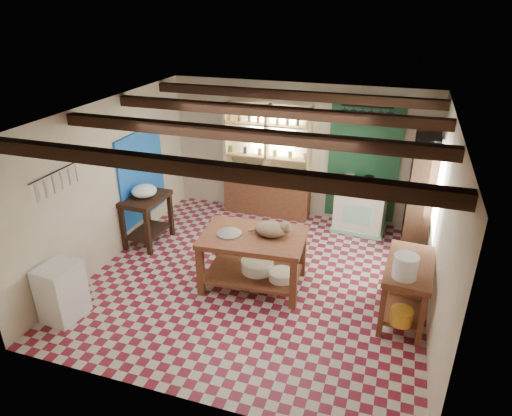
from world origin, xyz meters
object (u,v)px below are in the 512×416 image
(work_table, at_px, (253,260))
(cat, at_px, (271,229))
(white_cabinet, at_px, (62,292))
(prep_table, at_px, (147,220))
(right_counter, at_px, (406,291))
(stove, at_px, (360,208))

(work_table, relative_size, cat, 3.19)
(white_cabinet, relative_size, cat, 1.71)
(prep_table, relative_size, right_counter, 0.75)
(cat, bearing_deg, right_counter, -19.07)
(stove, height_order, white_cabinet, stove)
(work_table, distance_m, cat, 0.59)
(work_table, height_order, stove, stove)
(prep_table, height_order, right_counter, prep_table)
(stove, bearing_deg, work_table, -114.76)
(work_table, bearing_deg, white_cabinet, -149.59)
(right_counter, bearing_deg, prep_table, 173.77)
(cat, bearing_deg, stove, 50.30)
(right_counter, bearing_deg, work_table, -178.65)
(stove, distance_m, white_cabinet, 5.23)
(white_cabinet, xyz_separation_m, cat, (2.45, 1.60, 0.55))
(stove, bearing_deg, white_cabinet, -127.67)
(white_cabinet, distance_m, cat, 2.98)
(stove, xyz_separation_m, right_counter, (0.87, -2.42, -0.02))
(work_table, distance_m, stove, 2.68)
(right_counter, bearing_deg, stove, 113.63)
(white_cabinet, bearing_deg, prep_table, 94.45)
(cat, bearing_deg, prep_table, 151.57)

